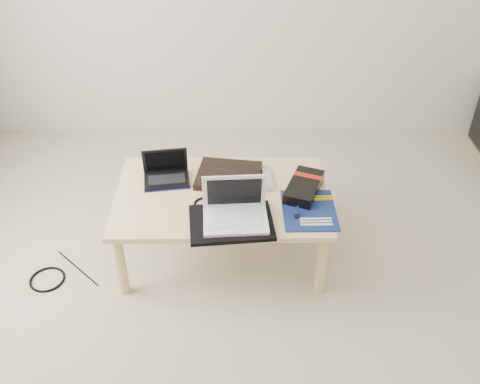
{
  "coord_description": "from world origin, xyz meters",
  "views": [
    {
      "loc": [
        -0.18,
        -1.59,
        2.05
      ],
      "look_at": [
        -0.15,
        0.64,
        0.41
      ],
      "focal_mm": 40.0,
      "sensor_mm": 36.0,
      "label": 1
    }
  ],
  "objects_px": {
    "coffee_table": "(222,201)",
    "gpu_box": "(304,187)",
    "white_laptop": "(235,211)",
    "netbook": "(166,174)"
  },
  "relations": [
    {
      "from": "coffee_table",
      "to": "gpu_box",
      "type": "xyz_separation_m",
      "value": [
        0.43,
        0.01,
        0.08
      ]
    },
    {
      "from": "white_laptop",
      "to": "netbook",
      "type": "bearing_deg",
      "value": 135.82
    },
    {
      "from": "coffee_table",
      "to": "netbook",
      "type": "bearing_deg",
      "value": 155.55
    },
    {
      "from": "white_laptop",
      "to": "gpu_box",
      "type": "relative_size",
      "value": 0.98
    },
    {
      "from": "netbook",
      "to": "gpu_box",
      "type": "height_order",
      "value": "netbook"
    },
    {
      "from": "gpu_box",
      "to": "netbook",
      "type": "bearing_deg",
      "value": 170.36
    },
    {
      "from": "netbook",
      "to": "white_laptop",
      "type": "xyz_separation_m",
      "value": [
        0.37,
        -0.36,
        0.03
      ]
    },
    {
      "from": "white_laptop",
      "to": "gpu_box",
      "type": "distance_m",
      "value": 0.43
    },
    {
      "from": "netbook",
      "to": "white_laptop",
      "type": "height_order",
      "value": "white_laptop"
    },
    {
      "from": "gpu_box",
      "to": "white_laptop",
      "type": "bearing_deg",
      "value": -146.67
    }
  ]
}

